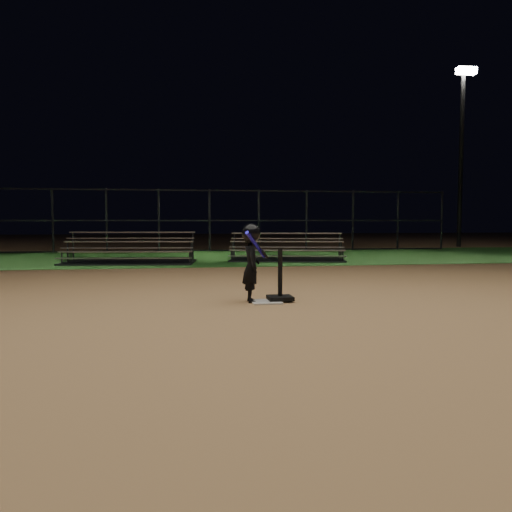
{
  "coord_description": "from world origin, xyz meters",
  "views": [
    {
      "loc": [
        -1.37,
        -7.71,
        1.27
      ],
      "look_at": [
        0.0,
        1.0,
        0.65
      ],
      "focal_mm": 36.13,
      "sensor_mm": 36.0,
      "label": 1
    }
  ],
  "objects_px": {
    "bleacher_right": "(287,255)",
    "home_plate": "(266,302)",
    "bleacher_left": "(130,257)",
    "child_batter": "(251,260)",
    "light_pole_right": "(462,142)",
    "batting_tee": "(280,290)"
  },
  "relations": [
    {
      "from": "bleacher_right",
      "to": "home_plate",
      "type": "bearing_deg",
      "value": -92.88
    },
    {
      "from": "bleacher_left",
      "to": "bleacher_right",
      "type": "height_order",
      "value": "bleacher_left"
    },
    {
      "from": "child_batter",
      "to": "light_pole_right",
      "type": "relative_size",
      "value": 0.15
    },
    {
      "from": "home_plate",
      "to": "bleacher_right",
      "type": "height_order",
      "value": "bleacher_right"
    },
    {
      "from": "batting_tee",
      "to": "child_batter",
      "type": "bearing_deg",
      "value": -179.35
    },
    {
      "from": "home_plate",
      "to": "light_pole_right",
      "type": "xyz_separation_m",
      "value": [
        12.0,
        14.94,
        4.93
      ]
    },
    {
      "from": "batting_tee",
      "to": "light_pole_right",
      "type": "relative_size",
      "value": 0.1
    },
    {
      "from": "bleacher_right",
      "to": "child_batter",
      "type": "bearing_deg",
      "value": -94.51
    },
    {
      "from": "child_batter",
      "to": "bleacher_left",
      "type": "xyz_separation_m",
      "value": [
        -2.48,
        7.61,
        -0.46
      ]
    },
    {
      "from": "bleacher_left",
      "to": "bleacher_right",
      "type": "relative_size",
      "value": 1.04
    },
    {
      "from": "bleacher_right",
      "to": "light_pole_right",
      "type": "bearing_deg",
      "value": 46.73
    },
    {
      "from": "child_batter",
      "to": "bleacher_right",
      "type": "xyz_separation_m",
      "value": [
        2.28,
        7.88,
        -0.47
      ]
    },
    {
      "from": "home_plate",
      "to": "light_pole_right",
      "type": "relative_size",
      "value": 0.05
    },
    {
      "from": "home_plate",
      "to": "light_pole_right",
      "type": "bearing_deg",
      "value": 51.23
    },
    {
      "from": "child_batter",
      "to": "bleacher_left",
      "type": "height_order",
      "value": "child_batter"
    },
    {
      "from": "bleacher_left",
      "to": "bleacher_right",
      "type": "distance_m",
      "value": 4.77
    },
    {
      "from": "bleacher_left",
      "to": "light_pole_right",
      "type": "bearing_deg",
      "value": 33.18
    },
    {
      "from": "home_plate",
      "to": "child_batter",
      "type": "height_order",
      "value": "child_batter"
    },
    {
      "from": "light_pole_right",
      "to": "child_batter",
      "type": "bearing_deg",
      "value": -129.45
    },
    {
      "from": "batting_tee",
      "to": "bleacher_left",
      "type": "bearing_deg",
      "value": 111.12
    },
    {
      "from": "child_batter",
      "to": "bleacher_left",
      "type": "distance_m",
      "value": 8.02
    },
    {
      "from": "child_batter",
      "to": "light_pole_right",
      "type": "height_order",
      "value": "light_pole_right"
    }
  ]
}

